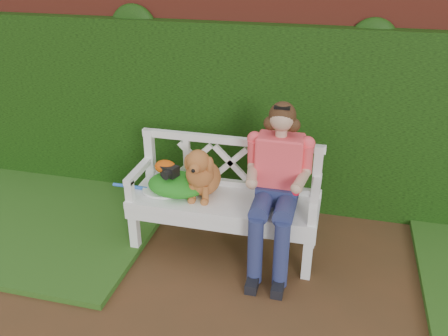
# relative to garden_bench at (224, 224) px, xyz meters

# --- Properties ---
(ground) EXTENTS (60.00, 60.00, 0.00)m
(ground) POSITION_rel_garden_bench_xyz_m (0.45, -0.83, -0.24)
(ground) COLOR #452F1A
(brick_wall) EXTENTS (10.00, 0.30, 2.20)m
(brick_wall) POSITION_rel_garden_bench_xyz_m (0.45, 1.07, 0.86)
(brick_wall) COLOR maroon
(brick_wall) RESTS_ON ground
(ivy_hedge) EXTENTS (10.00, 0.18, 1.70)m
(ivy_hedge) POSITION_rel_garden_bench_xyz_m (0.45, 0.85, 0.61)
(ivy_hedge) COLOR #255E12
(ivy_hedge) RESTS_ON ground
(grass_left) EXTENTS (2.60, 2.00, 0.05)m
(grass_left) POSITION_rel_garden_bench_xyz_m (-1.95, 0.07, -0.21)
(grass_left) COLOR #26521B
(grass_left) RESTS_ON ground
(garden_bench) EXTENTS (1.63, 0.75, 0.48)m
(garden_bench) POSITION_rel_garden_bench_xyz_m (0.00, 0.00, 0.00)
(garden_bench) COLOR white
(garden_bench) RESTS_ON ground
(seated_woman) EXTENTS (0.56, 0.72, 1.23)m
(seated_woman) POSITION_rel_garden_bench_xyz_m (0.42, -0.02, 0.38)
(seated_woman) COLOR #CD4C76
(seated_woman) RESTS_ON ground
(dog) EXTENTS (0.42, 0.48, 0.44)m
(dog) POSITION_rel_garden_bench_xyz_m (-0.18, 0.01, 0.46)
(dog) COLOR #BC883F
(dog) RESTS_ON garden_bench
(tennis_racket) EXTENTS (0.67, 0.42, 0.03)m
(tennis_racket) POSITION_rel_garden_bench_xyz_m (-0.54, -0.02, 0.26)
(tennis_racket) COLOR white
(tennis_racket) RESTS_ON garden_bench
(green_bag) EXTENTS (0.49, 0.39, 0.16)m
(green_bag) POSITION_rel_garden_bench_xyz_m (-0.39, -0.00, 0.32)
(green_bag) COLOR #197124
(green_bag) RESTS_ON garden_bench
(camera_item) EXTENTS (0.15, 0.13, 0.08)m
(camera_item) POSITION_rel_garden_bench_xyz_m (-0.43, -0.03, 0.45)
(camera_item) COLOR black
(camera_item) RESTS_ON green_bag
(baseball_glove) EXTENTS (0.18, 0.14, 0.11)m
(baseball_glove) POSITION_rel_garden_bench_xyz_m (-0.49, 0.00, 0.46)
(baseball_glove) COLOR #D04C0A
(baseball_glove) RESTS_ON green_bag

